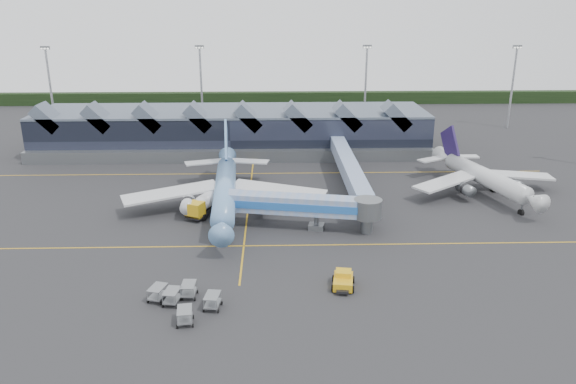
{
  "coord_description": "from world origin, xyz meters",
  "views": [
    {
      "loc": [
        4.33,
        -82.56,
        33.73
      ],
      "look_at": [
        6.68,
        1.38,
        5.0
      ],
      "focal_mm": 35.0,
      "sensor_mm": 36.0,
      "label": 1
    }
  ],
  "objects_px": {
    "regional_jet": "(482,175)",
    "pushback_tug": "(343,280)",
    "jet_bridge": "(310,206)",
    "fuel_truck": "(208,201)",
    "main_airliner": "(225,188)"
  },
  "relations": [
    {
      "from": "pushback_tug",
      "to": "regional_jet",
      "type": "bearing_deg",
      "value": 58.46
    },
    {
      "from": "regional_jet",
      "to": "pushback_tug",
      "type": "height_order",
      "value": "regional_jet"
    },
    {
      "from": "jet_bridge",
      "to": "fuel_truck",
      "type": "height_order",
      "value": "jet_bridge"
    },
    {
      "from": "jet_bridge",
      "to": "pushback_tug",
      "type": "bearing_deg",
      "value": -69.89
    },
    {
      "from": "jet_bridge",
      "to": "fuel_truck",
      "type": "xyz_separation_m",
      "value": [
        -16.57,
        7.64,
        -1.82
      ]
    },
    {
      "from": "regional_jet",
      "to": "pushback_tug",
      "type": "bearing_deg",
      "value": -144.91
    },
    {
      "from": "main_airliner",
      "to": "pushback_tug",
      "type": "xyz_separation_m",
      "value": [
        16.69,
        -28.11,
        -2.94
      ]
    },
    {
      "from": "regional_jet",
      "to": "jet_bridge",
      "type": "height_order",
      "value": "regional_jet"
    },
    {
      "from": "main_airliner",
      "to": "fuel_truck",
      "type": "bearing_deg",
      "value": -151.9
    },
    {
      "from": "fuel_truck",
      "to": "pushback_tug",
      "type": "relative_size",
      "value": 2.19
    },
    {
      "from": "regional_jet",
      "to": "main_airliner",
      "type": "bearing_deg",
      "value": 173.87
    },
    {
      "from": "jet_bridge",
      "to": "pushback_tug",
      "type": "distance_m",
      "value": 19.19
    },
    {
      "from": "main_airliner",
      "to": "fuel_truck",
      "type": "relative_size",
      "value": 3.97
    },
    {
      "from": "regional_jet",
      "to": "fuel_truck",
      "type": "height_order",
      "value": "regional_jet"
    },
    {
      "from": "pushback_tug",
      "to": "fuel_truck",
      "type": "bearing_deg",
      "value": 135.22
    }
  ]
}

